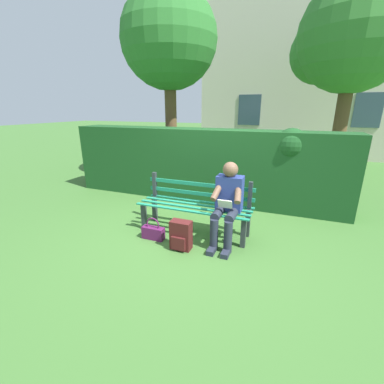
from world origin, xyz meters
name	(u,v)px	position (x,y,z in m)	size (l,w,h in m)	color
ground	(194,232)	(0.00, 0.00, 0.00)	(60.00, 60.00, 0.00)	#3D6B2D
park_bench	(196,206)	(0.00, -0.06, 0.44)	(1.79, 0.52, 0.87)	#2D3338
person_seated	(227,201)	(-0.55, 0.10, 0.64)	(0.44, 0.73, 1.19)	navy
hedge_backdrop	(202,164)	(0.44, -1.61, 0.78)	(5.86, 0.72, 1.58)	#19471E
tree	(166,43)	(1.99, -3.18, 3.49)	(2.56, 2.44, 4.78)	brown
building_facade	(308,74)	(-1.57, -9.21, 3.28)	(8.39, 2.94, 6.56)	beige
backpack	(181,235)	(-0.01, 0.55, 0.21)	(0.29, 0.24, 0.42)	#4C1919
handbag	(153,232)	(0.51, 0.43, 0.11)	(0.35, 0.13, 0.35)	#59194C
tree_far	(349,39)	(-2.33, -4.69, 3.55)	(2.89, 2.75, 5.00)	brown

